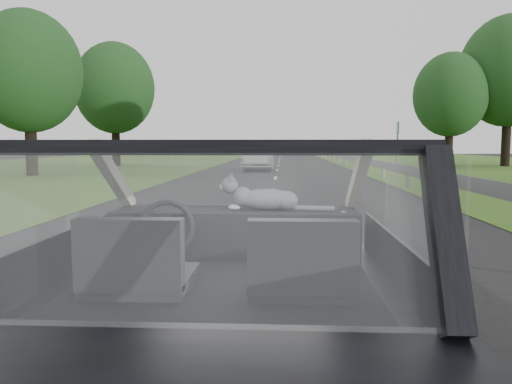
# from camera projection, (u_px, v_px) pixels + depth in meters

# --- Properties ---
(subject_car) EXTENTS (1.80, 4.00, 1.45)m
(subject_car) POSITION_uv_depth(u_px,v_px,m) (225.00, 275.00, 2.70)
(subject_car) COLOR black
(subject_car) RESTS_ON ground
(dashboard) EXTENTS (1.58, 0.45, 0.30)m
(dashboard) POSITION_uv_depth(u_px,v_px,m) (236.00, 232.00, 3.31)
(dashboard) COLOR black
(dashboard) RESTS_ON subject_car
(driver_seat) EXTENTS (0.50, 0.72, 0.42)m
(driver_seat) POSITION_uv_depth(u_px,v_px,m) (136.00, 258.00, 2.42)
(driver_seat) COLOR black
(driver_seat) RESTS_ON subject_car
(passenger_seat) EXTENTS (0.50, 0.72, 0.42)m
(passenger_seat) POSITION_uv_depth(u_px,v_px,m) (302.00, 260.00, 2.37)
(passenger_seat) COLOR black
(passenger_seat) RESTS_ON subject_car
(steering_wheel) EXTENTS (0.36, 0.36, 0.04)m
(steering_wheel) POSITION_uv_depth(u_px,v_px,m) (166.00, 228.00, 3.03)
(steering_wheel) COLOR black
(steering_wheel) RESTS_ON dashboard
(cat) EXTENTS (0.54, 0.18, 0.24)m
(cat) POSITION_uv_depth(u_px,v_px,m) (266.00, 198.00, 3.25)
(cat) COLOR gray
(cat) RESTS_ON dashboard
(guardrail) EXTENTS (0.05, 90.00, 0.32)m
(guardrail) POSITION_uv_depth(u_px,v_px,m) (443.00, 178.00, 12.42)
(guardrail) COLOR gray
(guardrail) RESTS_ON ground
(other_car) EXTENTS (1.81, 4.52, 1.48)m
(other_car) POSITION_uv_depth(u_px,v_px,m) (258.00, 156.00, 26.84)
(other_car) COLOR silver
(other_car) RESTS_ON ground
(highway_sign) EXTENTS (0.24, 1.04, 2.58)m
(highway_sign) POSITION_uv_depth(u_px,v_px,m) (397.00, 146.00, 26.68)
(highway_sign) COLOR #156D24
(highway_sign) RESTS_ON ground
(tree_2) EXTENTS (5.40, 5.40, 6.82)m
(tree_2) POSITION_uv_depth(u_px,v_px,m) (450.00, 111.00, 30.84)
(tree_2) COLOR #1A431C
(tree_2) RESTS_ON ground
(tree_3) EXTENTS (6.93, 6.93, 9.12)m
(tree_3) POSITION_uv_depth(u_px,v_px,m) (508.00, 93.00, 31.10)
(tree_3) COLOR #1A431C
(tree_3) RESTS_ON ground
(tree_5) EXTENTS (5.43, 5.43, 7.04)m
(tree_5) POSITION_uv_depth(u_px,v_px,m) (29.00, 96.00, 21.93)
(tree_5) COLOR #1A431C
(tree_5) RESTS_ON ground
(tree_6) EXTENTS (6.35, 6.35, 7.61)m
(tree_6) POSITION_uv_depth(u_px,v_px,m) (115.00, 106.00, 31.80)
(tree_6) COLOR #1A431C
(tree_6) RESTS_ON ground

